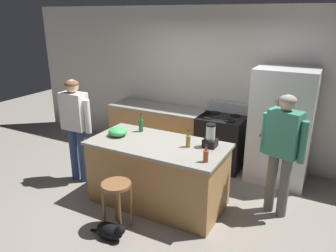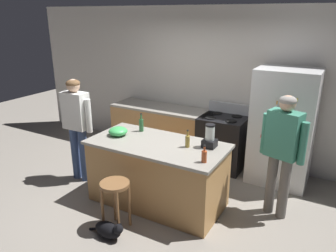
# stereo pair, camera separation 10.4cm
# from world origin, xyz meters

# --- Properties ---
(ground_plane) EXTENTS (14.00, 14.00, 0.00)m
(ground_plane) POSITION_xyz_m (0.00, 0.00, 0.00)
(ground_plane) COLOR gray
(back_wall) EXTENTS (8.00, 0.10, 2.70)m
(back_wall) POSITION_xyz_m (0.00, 1.95, 1.35)
(back_wall) COLOR silver
(back_wall) RESTS_ON ground_plane
(kitchen_island) EXTENTS (1.87, 0.93, 0.91)m
(kitchen_island) POSITION_xyz_m (0.00, 0.00, 0.46)
(kitchen_island) COLOR #B7844C
(kitchen_island) RESTS_ON ground_plane
(back_counter_run) EXTENTS (2.00, 0.64, 0.91)m
(back_counter_run) POSITION_xyz_m (-0.80, 1.55, 0.45)
(back_counter_run) COLOR #B7844C
(back_counter_run) RESTS_ON ground_plane
(refrigerator) EXTENTS (0.90, 0.73, 1.81)m
(refrigerator) POSITION_xyz_m (1.35, 1.50, 0.90)
(refrigerator) COLOR silver
(refrigerator) RESTS_ON ground_plane
(stove_range) EXTENTS (0.76, 0.65, 1.09)m
(stove_range) POSITION_xyz_m (0.39, 1.52, 0.47)
(stove_range) COLOR black
(stove_range) RESTS_ON ground_plane
(person_by_island_left) EXTENTS (0.59, 0.23, 1.64)m
(person_by_island_left) POSITION_xyz_m (-1.44, -0.01, 1.00)
(person_by_island_left) COLOR #384C7A
(person_by_island_left) RESTS_ON ground_plane
(person_by_sink_right) EXTENTS (0.59, 0.32, 1.64)m
(person_by_sink_right) POSITION_xyz_m (1.52, 0.51, 0.99)
(person_by_sink_right) COLOR #66605B
(person_by_sink_right) RESTS_ON ground_plane
(bar_stool) EXTENTS (0.36, 0.36, 0.63)m
(bar_stool) POSITION_xyz_m (-0.14, -0.76, 0.50)
(bar_stool) COLOR brown
(bar_stool) RESTS_ON ground_plane
(cat) EXTENTS (0.52, 0.18, 0.26)m
(cat) POSITION_xyz_m (-0.10, -0.96, 0.11)
(cat) COLOR black
(cat) RESTS_ON ground_plane
(blender_appliance) EXTENTS (0.17, 0.17, 0.31)m
(blender_appliance) POSITION_xyz_m (0.67, 0.21, 1.04)
(blender_appliance) COLOR black
(blender_appliance) RESTS_ON kitchen_island
(bottle_vinegar) EXTENTS (0.06, 0.06, 0.24)m
(bottle_vinegar) POSITION_xyz_m (0.42, 0.07, 1.00)
(bottle_vinegar) COLOR olive
(bottle_vinegar) RESTS_ON kitchen_island
(bottle_olive_oil) EXTENTS (0.07, 0.07, 0.28)m
(bottle_olive_oil) POSITION_xyz_m (-0.44, 0.28, 1.01)
(bottle_olive_oil) COLOR #2D6638
(bottle_olive_oil) RESTS_ON kitchen_island
(bottle_cooking_sauce) EXTENTS (0.06, 0.06, 0.22)m
(bottle_cooking_sauce) POSITION_xyz_m (0.79, -0.24, 0.99)
(bottle_cooking_sauce) COLOR #B24C26
(bottle_cooking_sauce) RESTS_ON kitchen_island
(mixing_bowl) EXTENTS (0.27, 0.27, 0.12)m
(mixing_bowl) POSITION_xyz_m (-0.64, -0.02, 0.97)
(mixing_bowl) COLOR #3FB259
(mixing_bowl) RESTS_ON kitchen_island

